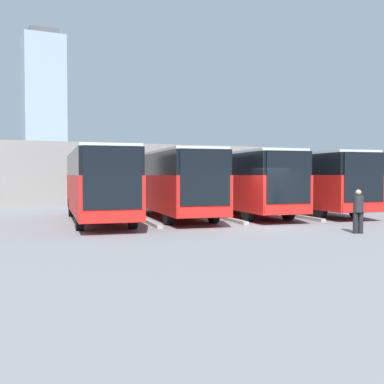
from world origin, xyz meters
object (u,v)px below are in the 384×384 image
bus_0 (305,180)px  bus_2 (173,181)px  bus_3 (98,182)px  pedestrian (358,210)px  bus_1 (242,181)px

bus_0 → bus_2: same height
bus_3 → pedestrian: bus_3 is taller
bus_1 → pedestrian: bearing=97.3°
bus_0 → pedestrian: bus_0 is taller
bus_3 → pedestrian: size_ratio=6.62×
bus_0 → bus_3: size_ratio=1.00×
bus_2 → bus_3: 4.00m
bus_0 → bus_1: (3.97, -0.36, 0.00)m
bus_1 → bus_2: bearing=5.4°
bus_1 → bus_2: 3.97m
bus_0 → bus_2: bearing=4.1°
bus_1 → pedestrian: size_ratio=6.62×
bus_3 → pedestrian: 11.59m
bus_3 → pedestrian: (-7.85, 8.46, -0.99)m
bus_1 → bus_3: size_ratio=1.00×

